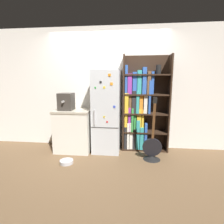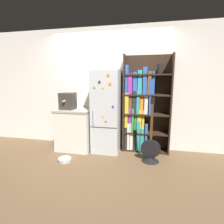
{
  "view_description": "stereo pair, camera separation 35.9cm",
  "coord_description": "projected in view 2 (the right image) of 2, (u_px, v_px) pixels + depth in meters",
  "views": [
    {
      "loc": [
        0.5,
        -3.36,
        1.48
      ],
      "look_at": [
        0.12,
        0.15,
        0.84
      ],
      "focal_mm": 28.0,
      "sensor_mm": 36.0,
      "label": 1
    },
    {
      "loc": [
        0.86,
        -3.3,
        1.48
      ],
      "look_at": [
        0.12,
        0.15,
        0.84
      ],
      "focal_mm": 28.0,
      "sensor_mm": 36.0,
      "label": 2
    }
  ],
  "objects": [
    {
      "name": "refrigerator",
      "position": [
        107.0,
        112.0,
        3.63
      ],
      "size": [
        0.55,
        0.59,
        1.68
      ],
      "color": "silver",
      "rests_on": "ground_plane"
    },
    {
      "name": "espresso_machine",
      "position": [
        68.0,
        101.0,
        3.68
      ],
      "size": [
        0.28,
        0.35,
        0.35
      ],
      "color": "#38332D",
      "rests_on": "kitchen_counter"
    },
    {
      "name": "pet_bowl",
      "position": [
        65.0,
        159.0,
        3.25
      ],
      "size": [
        0.24,
        0.24,
        0.06
      ],
      "color": "#B7B7BC",
      "rests_on": "ground_plane"
    },
    {
      "name": "wall_back",
      "position": [
        110.0,
        89.0,
        3.85
      ],
      "size": [
        8.0,
        0.05,
        2.6
      ],
      "color": "white",
      "rests_on": "ground_plane"
    },
    {
      "name": "kitchen_counter",
      "position": [
        76.0,
        129.0,
        3.82
      ],
      "size": [
        0.75,
        0.65,
        0.88
      ],
      "color": "silver",
      "rests_on": "ground_plane"
    },
    {
      "name": "guitar",
      "position": [
        150.0,
        152.0,
        3.22
      ],
      "size": [
        0.36,
        0.32,
        1.2
      ],
      "color": "black",
      "rests_on": "ground_plane"
    },
    {
      "name": "ground_plane",
      "position": [
        105.0,
        153.0,
        3.62
      ],
      "size": [
        16.0,
        16.0,
        0.0
      ],
      "primitive_type": "plane",
      "color": "brown"
    },
    {
      "name": "bookshelf",
      "position": [
        141.0,
        108.0,
        3.63
      ],
      "size": [
        0.96,
        0.3,
        1.99
      ],
      "color": "black",
      "rests_on": "ground_plane"
    }
  ]
}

